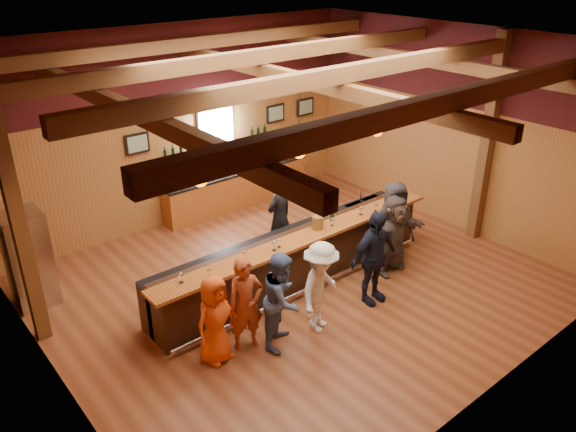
# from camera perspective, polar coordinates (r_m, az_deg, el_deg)

# --- Properties ---
(room) EXTENTS (9.04, 9.00, 4.52)m
(room) POSITION_cam_1_polar(r_m,az_deg,el_deg) (9.70, 0.93, 9.48)
(room) COLOR brown
(room) RESTS_ON ground
(bar_counter) EXTENTS (6.30, 1.07, 1.11)m
(bar_counter) POSITION_cam_1_polar(r_m,az_deg,el_deg) (10.83, 0.58, -4.19)
(bar_counter) COLOR black
(bar_counter) RESTS_ON ground
(back_bar_cabinet) EXTENTS (4.00, 0.52, 0.95)m
(back_bar_cabinet) POSITION_cam_1_polar(r_m,az_deg,el_deg) (14.05, -5.13, 2.80)
(back_bar_cabinet) COLOR #91491A
(back_bar_cabinet) RESTS_ON ground
(window) EXTENTS (0.95, 0.09, 0.95)m
(window) POSITION_cam_1_polar(r_m,az_deg,el_deg) (13.49, -7.36, 8.82)
(window) COLOR silver
(window) RESTS_ON room
(framed_pictures) EXTENTS (5.35, 0.05, 0.45)m
(framed_pictures) POSITION_cam_1_polar(r_m,az_deg,el_deg) (13.93, -4.32, 9.71)
(framed_pictures) COLOR black
(framed_pictures) RESTS_ON room
(wine_shelves) EXTENTS (3.00, 0.18, 0.30)m
(wine_shelves) POSITION_cam_1_polar(r_m,az_deg,el_deg) (13.57, -7.11, 7.03)
(wine_shelves) COLOR #91491A
(wine_shelves) RESTS_ON room
(pendant_lights) EXTENTS (4.24, 0.24, 1.37)m
(pendant_lights) POSITION_cam_1_polar(r_m,az_deg,el_deg) (9.81, 1.12, 6.58)
(pendant_lights) COLOR black
(pendant_lights) RESTS_ON room
(stainless_fridge) EXTENTS (0.70, 0.70, 1.80)m
(stainless_fridge) POSITION_cam_1_polar(r_m,az_deg,el_deg) (11.02, -24.88, -4.01)
(stainless_fridge) COLOR silver
(stainless_fridge) RESTS_ON ground
(customer_orange) EXTENTS (0.81, 0.61, 1.50)m
(customer_orange) POSITION_cam_1_polar(r_m,az_deg,el_deg) (8.83, -7.43, -10.38)
(customer_orange) COLOR #E54B15
(customer_orange) RESTS_ON ground
(customer_redvest) EXTENTS (0.67, 0.52, 1.62)m
(customer_redvest) POSITION_cam_1_polar(r_m,az_deg,el_deg) (9.01, -4.31, -8.96)
(customer_redvest) COLOR #9C3C1C
(customer_redvest) RESTS_ON ground
(customer_denim) EXTENTS (1.02, 0.98, 1.66)m
(customer_denim) POSITION_cam_1_polar(r_m,az_deg,el_deg) (9.06, -0.59, -8.46)
(customer_denim) COLOR #496192
(customer_denim) RESTS_ON ground
(customer_white) EXTENTS (1.22, 0.99, 1.64)m
(customer_white) POSITION_cam_1_polar(r_m,az_deg,el_deg) (9.39, 3.32, -7.25)
(customer_white) COLOR white
(customer_white) RESTS_ON ground
(customer_navy) EXTENTS (1.07, 0.47, 1.80)m
(customer_navy) POSITION_cam_1_polar(r_m,az_deg,el_deg) (10.16, 8.68, -4.23)
(customer_navy) COLOR black
(customer_navy) RESTS_ON ground
(customer_brown) EXTENTS (1.57, 0.59, 1.66)m
(customer_brown) POSITION_cam_1_polar(r_m,az_deg,el_deg) (11.17, 10.66, -1.90)
(customer_brown) COLOR #514741
(customer_brown) RESTS_ON ground
(customer_dark) EXTENTS (1.05, 0.91, 1.82)m
(customer_dark) POSITION_cam_1_polar(r_m,az_deg,el_deg) (11.36, 10.62, -0.93)
(customer_dark) COLOR #242325
(customer_dark) RESTS_ON ground
(bartender) EXTENTS (0.74, 0.56, 1.84)m
(bartender) POSITION_cam_1_polar(r_m,az_deg,el_deg) (11.47, -0.85, -0.15)
(bartender) COLOR black
(bartender) RESTS_ON ground
(ice_bucket) EXTENTS (0.22, 0.22, 0.24)m
(ice_bucket) POSITION_cam_1_polar(r_m,az_deg,el_deg) (10.58, 3.03, -0.64)
(ice_bucket) COLOR brown
(ice_bucket) RESTS_ON bar_counter
(bottle_a) EXTENTS (0.07, 0.07, 0.32)m
(bottle_a) POSITION_cam_1_polar(r_m,az_deg,el_deg) (10.88, 4.52, 0.11)
(bottle_a) COLOR black
(bottle_a) RESTS_ON bar_counter
(bottle_b) EXTENTS (0.07, 0.07, 0.34)m
(bottle_b) POSITION_cam_1_polar(r_m,az_deg,el_deg) (10.88, 4.48, 0.15)
(bottle_b) COLOR black
(bottle_b) RESTS_ON bar_counter
(glass_a) EXTENTS (0.08, 0.08, 0.19)m
(glass_a) POSITION_cam_1_polar(r_m,az_deg,el_deg) (9.05, -10.84, -5.94)
(glass_a) COLOR silver
(glass_a) RESTS_ON bar_counter
(glass_b) EXTENTS (0.08, 0.08, 0.18)m
(glass_b) POSITION_cam_1_polar(r_m,az_deg,el_deg) (9.12, -8.04, -5.45)
(glass_b) COLOR silver
(glass_b) RESTS_ON bar_counter
(glass_c) EXTENTS (0.08, 0.08, 0.18)m
(glass_c) POSITION_cam_1_polar(r_m,az_deg,el_deg) (9.55, -4.47, -3.73)
(glass_c) COLOR silver
(glass_c) RESTS_ON bar_counter
(glass_d) EXTENTS (0.09, 0.09, 0.20)m
(glass_d) POSITION_cam_1_polar(r_m,az_deg,el_deg) (9.79, -1.42, -2.80)
(glass_d) COLOR silver
(glass_d) RESTS_ON bar_counter
(glass_e) EXTENTS (0.08, 0.08, 0.18)m
(glass_e) POSITION_cam_1_polar(r_m,az_deg,el_deg) (9.89, -0.93, -2.54)
(glass_e) COLOR silver
(glass_e) RESTS_ON bar_counter
(glass_f) EXTENTS (0.07, 0.07, 0.17)m
(glass_f) POSITION_cam_1_polar(r_m,az_deg,el_deg) (10.69, 4.53, -0.40)
(glass_f) COLOR silver
(glass_f) RESTS_ON bar_counter
(glass_g) EXTENTS (0.08, 0.08, 0.19)m
(glass_g) POSITION_cam_1_polar(r_m,az_deg,el_deg) (11.19, 7.44, 0.77)
(glass_g) COLOR silver
(glass_g) RESTS_ON bar_counter
(glass_h) EXTENTS (0.09, 0.09, 0.20)m
(glass_h) POSITION_cam_1_polar(r_m,az_deg,el_deg) (11.37, 8.93, 1.13)
(glass_h) COLOR silver
(glass_h) RESTS_ON bar_counter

